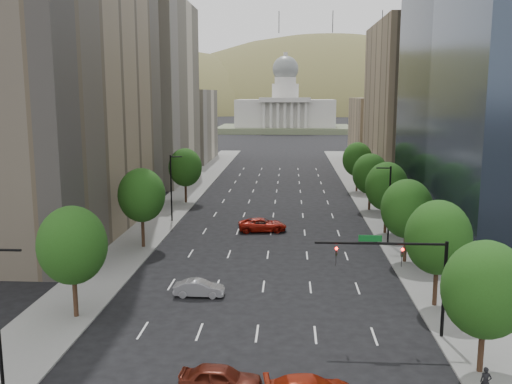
% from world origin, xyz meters
% --- Properties ---
extents(sidewalk_left, '(6.00, 200.00, 0.15)m').
position_xyz_m(sidewalk_left, '(-15.50, 60.00, 0.07)').
color(sidewalk_left, slate).
rests_on(sidewalk_left, ground).
extents(sidewalk_right, '(6.00, 200.00, 0.15)m').
position_xyz_m(sidewalk_right, '(15.50, 60.00, 0.07)').
color(sidewalk_right, slate).
rests_on(sidewalk_right, ground).
extents(midrise_cream_left, '(14.00, 30.00, 35.00)m').
position_xyz_m(midrise_cream_left, '(-25.00, 103.00, 17.50)').
color(midrise_cream_left, beige).
rests_on(midrise_cream_left, ground).
extents(filler_left, '(14.00, 26.00, 18.00)m').
position_xyz_m(filler_left, '(-25.00, 136.00, 9.00)').
color(filler_left, beige).
rests_on(filler_left, ground).
extents(parking_tan_right, '(14.00, 30.00, 30.00)m').
position_xyz_m(parking_tan_right, '(25.00, 100.00, 15.00)').
color(parking_tan_right, '#8C7759').
rests_on(parking_tan_right, ground).
extents(filler_right, '(14.00, 26.00, 16.00)m').
position_xyz_m(filler_right, '(25.00, 133.00, 8.00)').
color(filler_right, '#8C7759').
rests_on(filler_right, ground).
extents(tree_right_0, '(5.20, 5.20, 8.39)m').
position_xyz_m(tree_right_0, '(14.00, 25.00, 5.39)').
color(tree_right_0, '#382316').
rests_on(tree_right_0, ground).
extents(tree_right_1, '(5.20, 5.20, 8.75)m').
position_xyz_m(tree_right_1, '(14.00, 36.00, 5.75)').
color(tree_right_1, '#382316').
rests_on(tree_right_1, ground).
extents(tree_right_2, '(5.20, 5.20, 8.61)m').
position_xyz_m(tree_right_2, '(14.00, 48.00, 5.60)').
color(tree_right_2, '#382316').
rests_on(tree_right_2, ground).
extents(tree_right_3, '(5.20, 5.20, 8.89)m').
position_xyz_m(tree_right_3, '(14.00, 60.00, 5.89)').
color(tree_right_3, '#382316').
rests_on(tree_right_3, ground).
extents(tree_right_4, '(5.20, 5.20, 8.46)m').
position_xyz_m(tree_right_4, '(14.00, 74.00, 5.46)').
color(tree_right_4, '#382316').
rests_on(tree_right_4, ground).
extents(tree_right_5, '(5.20, 5.20, 8.75)m').
position_xyz_m(tree_right_5, '(14.00, 90.00, 5.75)').
color(tree_right_5, '#382316').
rests_on(tree_right_5, ground).
extents(tree_left_0, '(5.20, 5.20, 8.75)m').
position_xyz_m(tree_left_0, '(-14.00, 32.00, 5.75)').
color(tree_left_0, '#382316').
rests_on(tree_left_0, ground).
extents(tree_left_1, '(5.20, 5.20, 8.97)m').
position_xyz_m(tree_left_1, '(-14.00, 52.00, 5.96)').
color(tree_left_1, '#382316').
rests_on(tree_left_1, ground).
extents(tree_left_2, '(5.20, 5.20, 8.68)m').
position_xyz_m(tree_left_2, '(-14.00, 78.00, 5.68)').
color(tree_left_2, '#382316').
rests_on(tree_left_2, ground).
extents(streetlight_rn, '(1.70, 0.20, 9.00)m').
position_xyz_m(streetlight_rn, '(13.44, 55.00, 4.84)').
color(streetlight_rn, black).
rests_on(streetlight_rn, ground).
extents(streetlight_ln, '(1.70, 0.20, 9.00)m').
position_xyz_m(streetlight_ln, '(-13.44, 65.00, 4.84)').
color(streetlight_ln, black).
rests_on(streetlight_ln, ground).
extents(traffic_signal, '(9.12, 0.40, 7.38)m').
position_xyz_m(traffic_signal, '(10.53, 30.00, 5.17)').
color(traffic_signal, black).
rests_on(traffic_signal, ground).
extents(capitol, '(60.00, 40.00, 35.20)m').
position_xyz_m(capitol, '(0.00, 249.71, 8.58)').
color(capitol, '#596647').
rests_on(capitol, ground).
extents(foothills, '(720.00, 413.00, 263.00)m').
position_xyz_m(foothills, '(34.67, 599.39, -37.78)').
color(foothills, olive).
rests_on(foothills, ground).
extents(car_maroon, '(4.90, 2.20, 1.64)m').
position_xyz_m(car_maroon, '(-1.62, 21.82, 0.82)').
color(car_maroon, '#50170D').
rests_on(car_maroon, ground).
extents(car_silver, '(4.29, 1.51, 1.41)m').
position_xyz_m(car_silver, '(-5.34, 37.23, 0.71)').
color(car_silver, '#9C9CA1').
rests_on(car_silver, ground).
extents(car_red_far, '(6.30, 3.51, 1.67)m').
position_xyz_m(car_red_far, '(-1.08, 60.40, 0.83)').
color(car_red_far, '#9C150B').
rests_on(car_red_far, ground).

